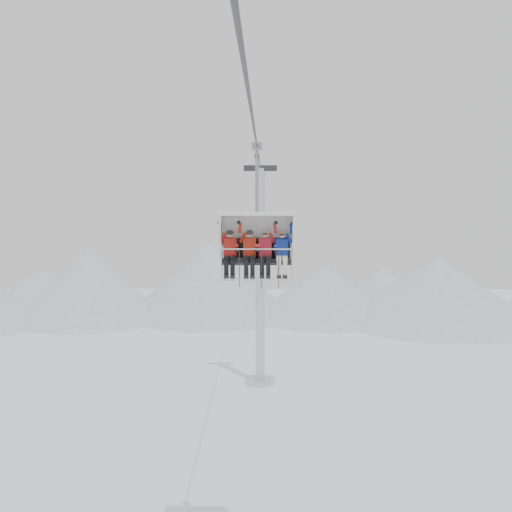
{
  "coord_description": "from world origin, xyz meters",
  "views": [
    {
      "loc": [
        0.2,
        -16.88,
        12.04
      ],
      "look_at": [
        0.0,
        0.0,
        10.28
      ],
      "focal_mm": 45.0,
      "sensor_mm": 36.0,
      "label": 1
    }
  ],
  "objects_px": {
    "chairlift_carrier": "(257,236)",
    "skier_center_right": "(265,252)",
    "lift_tower_right": "(260,292)",
    "skier_far_right": "(282,253)",
    "skier_far_left": "(230,252)",
    "skier_center_left": "(250,252)"
  },
  "relations": [
    {
      "from": "skier_far_left",
      "to": "skier_center_right",
      "type": "distance_m",
      "value": 1.04
    },
    {
      "from": "chairlift_carrier",
      "to": "skier_far_left",
      "type": "height_order",
      "value": "chairlift_carrier"
    },
    {
      "from": "skier_far_left",
      "to": "skier_center_left",
      "type": "relative_size",
      "value": 1.0
    },
    {
      "from": "skier_far_right",
      "to": "skier_center_left",
      "type": "bearing_deg",
      "value": 179.76
    },
    {
      "from": "chairlift_carrier",
      "to": "skier_center_right",
      "type": "relative_size",
      "value": 2.36
    },
    {
      "from": "chairlift_carrier",
      "to": "skier_far_right",
      "type": "bearing_deg",
      "value": -22.68
    },
    {
      "from": "lift_tower_right",
      "to": "skier_center_right",
      "type": "xyz_separation_m",
      "value": [
        0.25,
        -20.02,
        4.4
      ]
    },
    {
      "from": "skier_center_left",
      "to": "skier_center_right",
      "type": "distance_m",
      "value": 0.46
    },
    {
      "from": "lift_tower_right",
      "to": "skier_far_right",
      "type": "bearing_deg",
      "value": -87.89
    },
    {
      "from": "lift_tower_right",
      "to": "skier_far_right",
      "type": "distance_m",
      "value": 20.51
    },
    {
      "from": "skier_center_right",
      "to": "skier_far_right",
      "type": "distance_m",
      "value": 0.49
    },
    {
      "from": "skier_far_left",
      "to": "skier_far_right",
      "type": "bearing_deg",
      "value": -0.15
    },
    {
      "from": "chairlift_carrier",
      "to": "skier_far_right",
      "type": "distance_m",
      "value": 0.93
    },
    {
      "from": "lift_tower_right",
      "to": "skier_center_right",
      "type": "height_order",
      "value": "lift_tower_right"
    },
    {
      "from": "chairlift_carrier",
      "to": "skier_center_left",
      "type": "xyz_separation_m",
      "value": [
        -0.21,
        -0.3,
        -0.46
      ]
    },
    {
      "from": "skier_far_right",
      "to": "lift_tower_right",
      "type": "bearing_deg",
      "value": 92.11
    },
    {
      "from": "skier_center_left",
      "to": "skier_center_right",
      "type": "height_order",
      "value": "skier_center_left"
    },
    {
      "from": "skier_center_left",
      "to": "skier_far_right",
      "type": "distance_m",
      "value": 0.95
    },
    {
      "from": "skier_center_right",
      "to": "skier_far_right",
      "type": "xyz_separation_m",
      "value": [
        0.49,
        -0.0,
        -0.01
      ]
    },
    {
      "from": "lift_tower_right",
      "to": "skier_far_right",
      "type": "xyz_separation_m",
      "value": [
        0.74,
        -20.02,
        4.39
      ]
    },
    {
      "from": "chairlift_carrier",
      "to": "lift_tower_right",
      "type": "bearing_deg",
      "value": 90.0
    },
    {
      "from": "chairlift_carrier",
      "to": "skier_center_right",
      "type": "xyz_separation_m",
      "value": [
        0.25,
        -0.31,
        -0.46
      ]
    }
  ]
}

